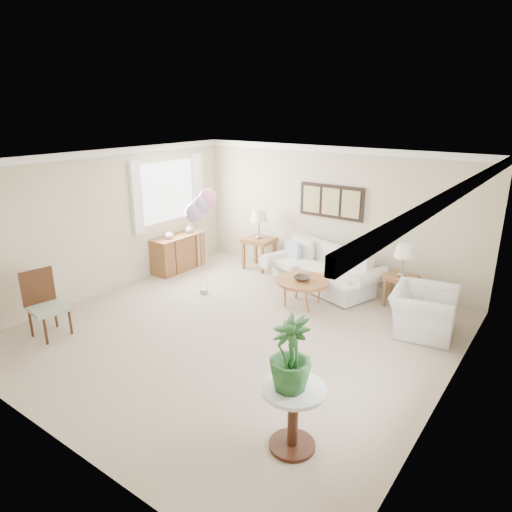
{
  "coord_description": "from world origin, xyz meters",
  "views": [
    {
      "loc": [
        3.93,
        -4.96,
        3.31
      ],
      "look_at": [
        -0.09,
        0.6,
        1.05
      ],
      "focal_mm": 32.0,
      "sensor_mm": 36.0,
      "label": 1
    }
  ],
  "objects_px": {
    "sofa": "(323,271)",
    "accent_chair": "(45,302)",
    "armchair": "(423,311)",
    "coffee_table": "(303,282)",
    "balloon_cluster": "(201,206)"
  },
  "relations": [
    {
      "from": "sofa",
      "to": "armchair",
      "type": "relative_size",
      "value": 2.33
    },
    {
      "from": "accent_chair",
      "to": "armchair",
      "type": "bearing_deg",
      "value": 36.8
    },
    {
      "from": "armchair",
      "to": "balloon_cluster",
      "type": "distance_m",
      "value": 4.03
    },
    {
      "from": "sofa",
      "to": "balloon_cluster",
      "type": "relative_size",
      "value": 1.23
    },
    {
      "from": "sofa",
      "to": "accent_chair",
      "type": "xyz_separation_m",
      "value": [
        -2.47,
        -4.14,
        0.21
      ]
    },
    {
      "from": "sofa",
      "to": "armchair",
      "type": "bearing_deg",
      "value": -18.99
    },
    {
      "from": "sofa",
      "to": "accent_chair",
      "type": "bearing_deg",
      "value": -120.84
    },
    {
      "from": "sofa",
      "to": "armchair",
      "type": "height_order",
      "value": "sofa"
    },
    {
      "from": "sofa",
      "to": "coffee_table",
      "type": "bearing_deg",
      "value": -83.81
    },
    {
      "from": "coffee_table",
      "to": "accent_chair",
      "type": "xyz_separation_m",
      "value": [
        -2.58,
        -3.2,
        0.1
      ]
    },
    {
      "from": "coffee_table",
      "to": "armchair",
      "type": "distance_m",
      "value": 2.01
    },
    {
      "from": "coffee_table",
      "to": "armchair",
      "type": "relative_size",
      "value": 0.89
    },
    {
      "from": "coffee_table",
      "to": "accent_chair",
      "type": "bearing_deg",
      "value": -128.83
    },
    {
      "from": "sofa",
      "to": "coffee_table",
      "type": "height_order",
      "value": "sofa"
    },
    {
      "from": "accent_chair",
      "to": "balloon_cluster",
      "type": "distance_m",
      "value": 2.92
    }
  ]
}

